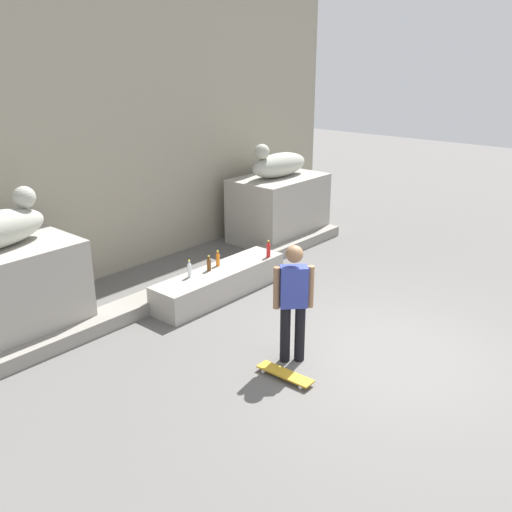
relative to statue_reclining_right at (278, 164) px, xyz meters
name	(u,v)px	position (x,y,z in m)	size (l,w,h in m)	color
ground_plane	(384,355)	(-3.13, -4.43, -1.70)	(40.00, 40.00, 0.00)	#605E5B
facade_wall	(116,84)	(-3.13, 1.32, 1.75)	(11.79, 0.60, 6.90)	#9D9682
pedestal_left	(4,295)	(-6.30, 0.00, -0.99)	(2.10, 1.37, 1.42)	#A39E93
pedestal_right	(279,208)	(0.04, 0.00, -0.99)	(2.10, 1.37, 1.42)	#A39E93
statue_reclining_right	(278,164)	(0.00, 0.00, 0.00)	(1.63, 0.66, 0.78)	#AAAD9D
ledge_block	(220,282)	(-3.13, -1.24, -1.46)	(2.68, 0.66, 0.48)	#A39E93
skater	(293,299)	(-4.08, -3.52, -0.78)	(0.41, 0.40, 1.67)	black
skateboard	(285,374)	(-4.50, -3.73, -1.64)	(0.22, 0.80, 0.08)	gold
bottle_red	(268,250)	(-2.12, -1.48, -1.09)	(0.08, 0.08, 0.31)	red
bottle_clear	(190,270)	(-3.72, -1.11, -1.10)	(0.06, 0.06, 0.30)	silver
bottle_brown	(209,265)	(-3.30, -1.14, -1.11)	(0.07, 0.07, 0.27)	#593314
bottle_orange	(218,260)	(-3.03, -1.09, -1.11)	(0.07, 0.07, 0.28)	orange
stair_step	(199,281)	(-3.13, -0.71, -1.59)	(8.44, 0.50, 0.22)	gray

